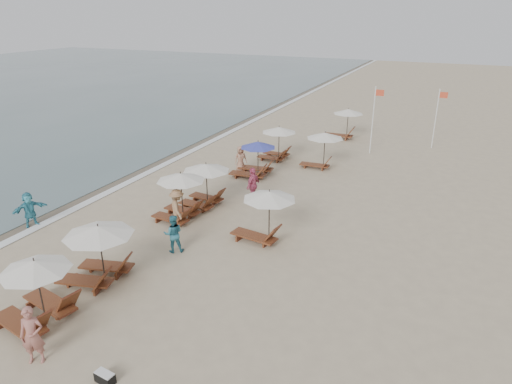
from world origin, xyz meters
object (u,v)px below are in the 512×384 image
at_px(beachgoer_mid_a, 173,234).
at_px(waterline_walker, 29,209).
at_px(lounger_station_5, 276,142).
at_px(flag_pole_near, 374,117).
at_px(lounger_station_4, 254,160).
at_px(inland_station_1, 321,145).
at_px(duffel_bag, 105,377).
at_px(lounger_station_0, 34,294).
at_px(beachgoer_far_a, 253,185).
at_px(lounger_station_3, 203,183).
at_px(beachgoer_mid_b, 177,208).
at_px(beachgoer_near, 32,335).
at_px(inland_station_2, 343,122).
at_px(beachgoer_far_b, 241,159).
at_px(inland_station_0, 262,212).
at_px(lounger_station_1, 97,252).
at_px(lounger_station_2, 178,196).

distance_m(beachgoer_mid_a, waterline_walker, 7.25).
xyz_separation_m(lounger_station_5, flag_pole_near, (5.33, 3.91, 1.31)).
distance_m(lounger_station_4, inland_station_1, 4.37).
bearing_deg(duffel_bag, lounger_station_0, 162.62).
bearing_deg(lounger_station_4, beachgoer_far_a, -65.74).
height_order(lounger_station_3, inland_station_1, inland_station_1).
bearing_deg(inland_station_1, beachgoer_mid_b, -108.00).
bearing_deg(duffel_bag, beachgoer_mid_b, 111.63).
height_order(beachgoer_near, waterline_walker, beachgoer_near).
bearing_deg(inland_station_1, lounger_station_0, -101.32).
xyz_separation_m(lounger_station_0, lounger_station_3, (0.09, 10.04, 0.19)).
bearing_deg(inland_station_2, beachgoer_far_b, -110.23).
bearing_deg(beachgoer_far_b, lounger_station_3, -131.09).
relative_size(inland_station_1, beachgoer_mid_a, 1.62).
distance_m(lounger_station_4, beachgoer_mid_b, 7.53).
bearing_deg(duffel_bag, lounger_station_4, 101.05).
relative_size(inland_station_0, flag_pole_near, 0.61).
height_order(lounger_station_0, waterline_walker, lounger_station_0).
height_order(lounger_station_1, lounger_station_4, lounger_station_1).
xyz_separation_m(inland_station_1, beachgoer_near, (-2.24, -19.38, -0.57)).
bearing_deg(inland_station_1, duffel_bag, -89.93).
bearing_deg(beachgoer_mid_a, lounger_station_0, 42.53).
xyz_separation_m(inland_station_2, beachgoer_near, (-1.70, -26.75, -0.39)).
bearing_deg(lounger_station_0, waterline_walker, 140.39).
distance_m(lounger_station_2, inland_station_0, 4.38).
height_order(beachgoer_far_a, flag_pole_near, flag_pole_near).
relative_size(beachgoer_near, flag_pole_near, 0.39).
xyz_separation_m(inland_station_0, waterline_walker, (-10.09, -2.97, -0.54)).
height_order(lounger_station_5, beachgoer_mid_a, lounger_station_5).
xyz_separation_m(lounger_station_1, inland_station_2, (2.97, 22.83, 0.10)).
distance_m(lounger_station_2, inland_station_2, 17.55).
height_order(lounger_station_0, inland_station_1, lounger_station_0).
distance_m(inland_station_0, beachgoer_mid_a, 3.72).
xyz_separation_m(lounger_station_5, duffel_bag, (3.18, -19.74, -1.03)).
bearing_deg(inland_station_0, lounger_station_2, 175.36).
bearing_deg(inland_station_0, inland_station_1, 93.31).
xyz_separation_m(lounger_station_3, lounger_station_5, (0.38, 8.56, -0.03)).
bearing_deg(flag_pole_near, beachgoer_far_a, -108.55).
distance_m(inland_station_2, duffel_bag, 26.61).
distance_m(lounger_station_1, beachgoer_near, 4.14).
relative_size(beachgoer_near, beachgoer_far_a, 0.96).
relative_size(lounger_station_2, flag_pole_near, 0.55).
bearing_deg(duffel_bag, inland_station_0, 86.38).
relative_size(beachgoer_mid_b, duffel_bag, 3.08).
height_order(lounger_station_3, beachgoer_mid_a, lounger_station_3).
height_order(inland_station_1, beachgoer_mid_b, inland_station_1).
bearing_deg(lounger_station_4, lounger_station_3, -94.39).
xyz_separation_m(lounger_station_4, duffel_bag, (3.17, -16.21, -0.80)).
bearing_deg(waterline_walker, beachgoer_mid_a, -61.42).
relative_size(lounger_station_1, beachgoer_far_a, 1.48).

